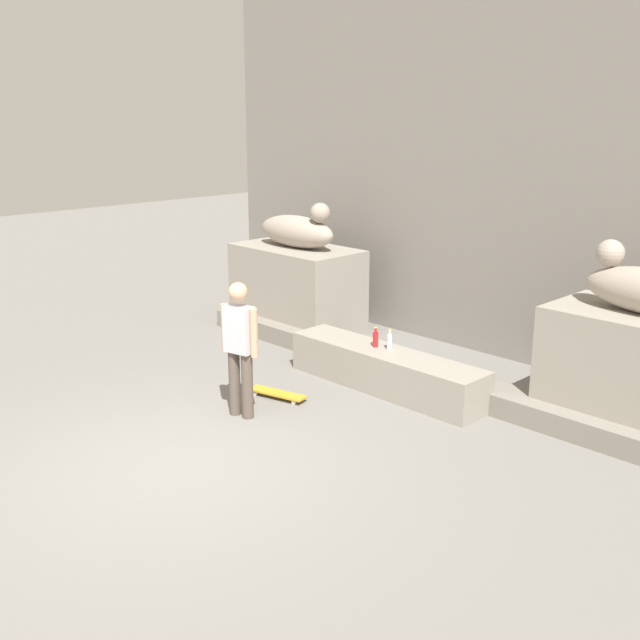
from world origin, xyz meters
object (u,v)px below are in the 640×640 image
Objects in this scene: bottle_red at (376,339)px; skater at (240,344)px; statue_reclining_left at (298,230)px; skateboard at (277,393)px; bottle_clear at (390,341)px.

skater is at bearing -101.66° from bottle_red.
skateboard is (2.13, -2.34, -1.62)m from statue_reclining_left.
skater is at bearing -54.02° from statue_reclining_left.
skater is (2.26, -3.03, -0.76)m from statue_reclining_left.
skater is 1.11m from skateboard.
bottle_red is (-0.21, -0.04, -0.00)m from bottle_clear.
skater is at bearing -107.09° from bottle_clear.
skater reaches higher than skateboard.
skateboard is at bearing -48.44° from statue_reclining_left.
bottle_red reaches higher than skateboard.
bottle_red is at bearing -169.32° from bottle_clear.
statue_reclining_left is 3.05m from bottle_red.
statue_reclining_left is 5.78× the size of bottle_clear.
skater is 6.15× the size of bottle_red.
bottle_clear is at bearing -20.20° from statue_reclining_left.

